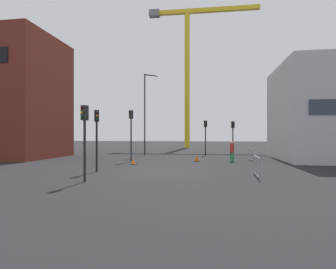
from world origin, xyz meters
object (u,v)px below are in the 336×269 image
(streetlamp_tall, at_px, (146,109))
(traffic_light_crosswalk, at_px, (233,132))
(traffic_light_far, at_px, (85,130))
(traffic_light_median, at_px, (97,130))
(traffic_cone_on_verge, at_px, (133,161))
(pedestrian_walking, at_px, (232,150))
(construction_crane, at_px, (190,55))
(traffic_light_corner, at_px, (205,132))
(traffic_light_island, at_px, (131,127))
(traffic_cone_orange, at_px, (197,158))

(streetlamp_tall, bearing_deg, traffic_light_crosswalk, 5.32)
(traffic_light_crosswalk, relative_size, traffic_light_far, 1.02)
(traffic_light_median, bearing_deg, streetlamp_tall, 90.45)
(traffic_light_far, distance_m, traffic_cone_on_verge, 8.10)
(streetlamp_tall, height_order, pedestrian_walking, streetlamp_tall)
(traffic_light_median, xyz_separation_m, traffic_cone_on_verge, (1.05, 4.24, -2.28))
(construction_crane, bearing_deg, traffic_light_median, -95.97)
(streetlamp_tall, height_order, traffic_light_corner, streetlamp_tall)
(traffic_light_island, relative_size, traffic_light_far, 1.19)
(streetlamp_tall, distance_m, traffic_cone_orange, 9.63)
(traffic_light_island, distance_m, traffic_light_far, 10.12)
(traffic_light_crosswalk, relative_size, traffic_cone_orange, 6.54)
(traffic_light_island, height_order, traffic_cone_orange, traffic_light_island)
(traffic_light_island, distance_m, traffic_cone_on_verge, 3.59)
(traffic_light_corner, distance_m, traffic_cone_on_verge, 11.77)
(traffic_light_crosswalk, bearing_deg, traffic_light_island, -139.01)
(traffic_light_far, relative_size, pedestrian_walking, 2.14)
(traffic_light_median, bearing_deg, traffic_light_crosswalk, 57.39)
(pedestrian_walking, bearing_deg, traffic_light_corner, 107.26)
(construction_crane, height_order, traffic_light_corner, construction_crane)
(traffic_light_corner, bearing_deg, traffic_light_far, -106.46)
(construction_crane, distance_m, traffic_light_median, 34.80)
(construction_crane, distance_m, traffic_light_island, 28.74)
(traffic_cone_on_verge, bearing_deg, traffic_cone_orange, 34.58)
(streetlamp_tall, distance_m, traffic_light_corner, 6.94)
(traffic_light_island, bearing_deg, construction_crane, 82.99)
(traffic_light_island, bearing_deg, traffic_light_crosswalk, 40.99)
(construction_crane, xyz_separation_m, traffic_cone_on_verge, (-2.28, -27.62, -15.88))
(streetlamp_tall, relative_size, traffic_cone_orange, 15.81)
(traffic_light_crosswalk, distance_m, traffic_cone_orange, 8.07)
(traffic_light_island, height_order, traffic_light_corner, traffic_light_island)
(traffic_light_corner, relative_size, traffic_light_far, 1.05)
(pedestrian_walking, bearing_deg, traffic_light_far, -125.08)
(streetlamp_tall, xyz_separation_m, traffic_light_island, (0.32, -6.91, -2.23))
(traffic_light_median, bearing_deg, pedestrian_walking, 40.48)
(traffic_light_corner, relative_size, pedestrian_walking, 2.25)
(traffic_light_crosswalk, relative_size, traffic_light_island, 0.86)
(traffic_light_far, bearing_deg, traffic_cone_on_verge, 89.05)
(traffic_cone_on_verge, height_order, traffic_cone_orange, traffic_cone_orange)
(traffic_cone_on_verge, xyz_separation_m, traffic_cone_orange, (4.59, 3.16, 0.04))
(construction_crane, relative_size, traffic_cone_orange, 43.25)
(traffic_light_crosswalk, bearing_deg, construction_crane, 108.39)
(traffic_cone_orange, bearing_deg, traffic_light_island, -170.98)
(traffic_cone_orange, bearing_deg, traffic_light_median, -127.28)
(construction_crane, relative_size, traffic_cone_on_verge, 50.02)
(traffic_light_far, distance_m, traffic_light_median, 3.67)
(traffic_light_crosswalk, bearing_deg, traffic_cone_on_verge, -128.83)
(traffic_light_corner, xyz_separation_m, traffic_light_median, (-6.26, -14.54, -0.04))
(traffic_cone_orange, bearing_deg, traffic_cone_on_verge, -145.42)
(streetlamp_tall, xyz_separation_m, traffic_light_corner, (6.37, 1.08, -2.53))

